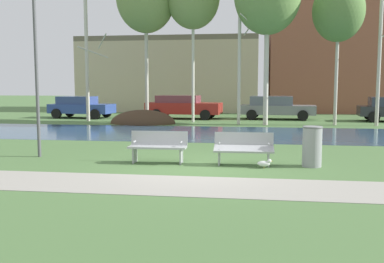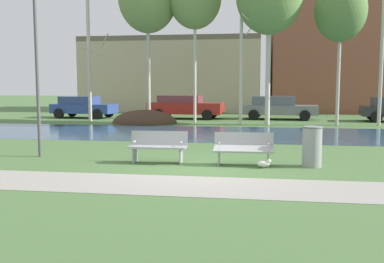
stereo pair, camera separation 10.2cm
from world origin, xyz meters
name	(u,v)px [view 1 (the left image)]	position (x,y,z in m)	size (l,w,h in m)	color
ground_plane	(224,129)	(0.00, 10.00, 0.00)	(120.00, 120.00, 0.00)	#4C703D
paved_path_strip	(185,186)	(0.00, -2.10, 0.01)	(60.00, 1.90, 0.01)	#9E998E
river_band	(221,134)	(0.00, 8.04, 0.00)	(80.00, 6.40, 0.01)	#33516B
soil_mound	(143,123)	(-4.72, 12.50, 0.00)	(3.67, 2.66, 1.53)	#423021
bench_left	(158,146)	(-1.18, 0.54, 0.47)	(1.61, 0.59, 0.87)	#9EA0A3
bench_right	(244,148)	(1.18, 0.54, 0.47)	(1.61, 0.59, 0.87)	#9EA0A3
trash_bin	(312,146)	(2.97, 0.57, 0.56)	(0.53, 0.53, 1.07)	gray
seagull	(264,163)	(1.73, 0.13, 0.13)	(0.40, 0.15, 0.25)	white
streetlamp	(35,32)	(-4.95, 1.04, 3.71)	(0.32, 0.32, 5.59)	#4C4C51
birch_far_left	(87,59)	(-8.31, 13.63, 3.65)	(1.46, 2.64, 7.21)	beige
birch_center	(240,59)	(0.63, 12.67, 3.51)	(1.29, 2.00, 6.84)	beige
birch_right	(339,11)	(5.72, 13.03, 5.98)	(2.68, 2.68, 7.69)	#BCB7A8
birch_far_right	(380,50)	(7.85, 12.89, 3.92)	(1.14, 2.03, 7.75)	#BCB7A8
parked_van_nearest_blue	(81,106)	(-9.74, 15.90, 0.75)	(4.19, 2.22, 1.40)	#2D4793
parked_sedan_second_red	(183,106)	(-3.09, 16.27, 0.79)	(4.85, 2.28, 1.48)	maroon
parked_hatch_third_grey	(276,107)	(2.76, 16.61, 0.77)	(4.76, 2.38, 1.45)	slate
building_beige_block	(173,75)	(-5.48, 25.86, 2.96)	(14.30, 8.13, 5.91)	#BCAD8E
building_brick_low	(332,55)	(7.73, 26.61, 4.61)	(10.33, 9.28, 9.22)	brown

